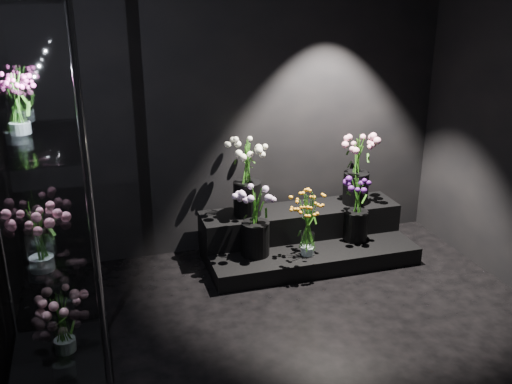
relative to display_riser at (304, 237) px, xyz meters
name	(u,v)px	position (x,y,z in m)	size (l,w,h in m)	color
floor	(315,365)	(-0.54, -1.62, -0.18)	(4.00, 4.00, 0.00)	black
wall_back	(237,105)	(-0.54, 0.38, 1.22)	(4.00, 4.00, 0.00)	black
display_riser	(304,237)	(0.00, 0.00, 0.00)	(1.92, 0.85, 0.43)	black
display_case	(37,215)	(-2.19, -1.32, 1.01)	(0.65, 1.08, 2.38)	black
bouquet_orange_bells	(308,224)	(-0.10, -0.33, 0.28)	(0.35, 0.35, 0.57)	white
bouquet_lilac	(256,217)	(-0.54, -0.19, 0.34)	(0.44, 0.44, 0.63)	black
bouquet_purple	(357,205)	(0.45, -0.16, 0.34)	(0.40, 0.40, 0.63)	black
bouquet_cream_roses	(247,172)	(-0.53, 0.12, 0.66)	(0.47, 0.47, 0.71)	black
bouquet_pink_roses	(357,165)	(0.56, 0.10, 0.64)	(0.43, 0.43, 0.67)	black
bouquet_case_pink	(38,236)	(-2.18, -1.51, 0.96)	(0.38, 0.38, 0.40)	white
bouquet_case_magenta	(17,103)	(-2.23, -1.16, 1.63)	(0.26, 0.26, 0.35)	white
bouquet_case_base_pink	(62,319)	(-2.15, -1.12, 0.18)	(0.39, 0.39, 0.47)	white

